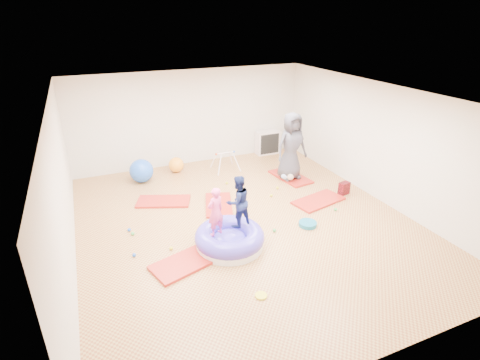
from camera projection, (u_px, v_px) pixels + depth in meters
name	position (u px, v px, depth m)	size (l,w,h in m)	color
room	(246.00, 163.00, 7.74)	(7.01, 8.01, 2.81)	tan
gym_mat_front_left	(188.00, 262.00, 6.94)	(1.34, 0.67, 0.06)	#AA241F
gym_mat_mid_left	(164.00, 201.00, 9.17)	(1.27, 0.64, 0.05)	#AA241F
gym_mat_center_back	(219.00, 205.00, 9.01)	(1.23, 0.61, 0.05)	#AA241F
gym_mat_right	(318.00, 201.00, 9.20)	(1.29, 0.64, 0.05)	#AA241F
gym_mat_rear_right	(290.00, 177.00, 10.54)	(1.29, 0.65, 0.05)	#AA241F
inflatable_cushion	(230.00, 239.00, 7.39)	(1.38, 1.38, 0.44)	white
child_pink	(215.00, 209.00, 6.98)	(0.36, 0.24, 0.99)	#F74E99
child_navy	(238.00, 199.00, 7.27)	(0.52, 0.41, 1.07)	#162050
adult_caregiver	(291.00, 146.00, 10.06)	(0.90, 0.58, 1.84)	#3C3B45
infant	(288.00, 176.00, 10.25)	(0.37, 0.38, 0.22)	#9CB1DC
ball_pit_balls	(221.00, 217.00, 8.45)	(4.70, 2.72, 0.07)	yellow
exercise_ball_blue	(141.00, 171.00, 10.17)	(0.64, 0.64, 0.64)	blue
exercise_ball_orange	(176.00, 165.00, 10.85)	(0.44, 0.44, 0.44)	orange
infant_play_gym	(225.00, 158.00, 10.88)	(0.74, 0.70, 0.57)	silver
cube_shelf	(267.00, 142.00, 12.23)	(0.76, 0.37, 0.76)	silver
balance_disc	(308.00, 224.00, 8.15)	(0.39, 0.39, 0.09)	#136486
backpack	(344.00, 188.00, 9.54)	(0.28, 0.17, 0.32)	maroon
yellow_toy	(261.00, 296.00, 6.13)	(0.20, 0.20, 0.03)	yellow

